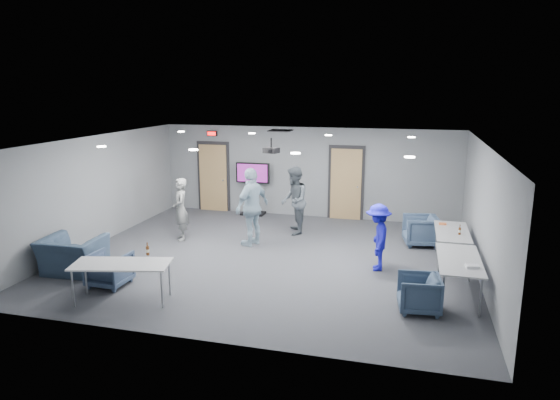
% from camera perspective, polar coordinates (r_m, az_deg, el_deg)
% --- Properties ---
extents(floor, '(9.00, 9.00, 0.00)m').
position_cam_1_polar(floor, '(11.61, -1.11, -6.59)').
color(floor, '#34363B').
rests_on(floor, ground).
extents(ceiling, '(9.00, 9.00, 0.00)m').
position_cam_1_polar(ceiling, '(11.02, -1.17, 6.78)').
color(ceiling, silver).
rests_on(ceiling, wall_back).
extents(wall_back, '(9.00, 0.02, 2.70)m').
position_cam_1_polar(wall_back, '(15.05, 3.07, 3.19)').
color(wall_back, slate).
rests_on(wall_back, floor).
extents(wall_front, '(9.00, 0.02, 2.70)m').
position_cam_1_polar(wall_front, '(7.62, -9.52, -6.55)').
color(wall_front, slate).
rests_on(wall_front, floor).
extents(wall_left, '(0.02, 8.00, 2.70)m').
position_cam_1_polar(wall_left, '(13.19, -20.29, 1.04)').
color(wall_left, slate).
rests_on(wall_left, floor).
extents(wall_right, '(0.02, 8.00, 2.70)m').
position_cam_1_polar(wall_right, '(10.92, 22.20, -1.42)').
color(wall_right, slate).
rests_on(wall_right, floor).
extents(door_left, '(1.06, 0.17, 2.24)m').
position_cam_1_polar(door_left, '(15.94, -7.60, 2.60)').
color(door_left, black).
rests_on(door_left, wall_back).
extents(door_right, '(1.06, 0.17, 2.24)m').
position_cam_1_polar(door_right, '(14.86, 7.55, 1.86)').
color(door_right, black).
rests_on(door_right, wall_back).
extents(exit_sign, '(0.32, 0.08, 0.16)m').
position_cam_1_polar(exit_sign, '(15.74, -7.78, 7.54)').
color(exit_sign, black).
rests_on(exit_sign, wall_back).
extents(hvac_diffuser, '(0.60, 0.60, 0.03)m').
position_cam_1_polar(hvac_diffuser, '(13.84, 0.05, 7.94)').
color(hvac_diffuser, black).
rests_on(hvac_diffuser, ceiling).
extents(downlights, '(6.18, 3.78, 0.02)m').
position_cam_1_polar(downlights, '(11.02, -1.17, 6.70)').
color(downlights, white).
rests_on(downlights, ceiling).
extents(person_a, '(0.63, 0.70, 1.61)m').
position_cam_1_polar(person_a, '(12.98, -11.29, -1.06)').
color(person_a, gray).
rests_on(person_a, floor).
extents(person_b, '(0.88, 1.02, 1.81)m').
position_cam_1_polar(person_b, '(13.26, 1.61, -0.07)').
color(person_b, '#4D555C').
rests_on(person_b, floor).
extents(person_c, '(0.87, 1.23, 1.95)m').
position_cam_1_polar(person_c, '(12.30, -3.20, -0.78)').
color(person_c, '#9DB9CA').
rests_on(person_c, floor).
extents(person_d, '(0.63, 0.98, 1.44)m').
position_cam_1_polar(person_d, '(10.87, 11.12, -4.20)').
color(person_d, '#1C1CB9').
rests_on(person_d, floor).
extents(chair_right_a, '(0.94, 0.92, 0.75)m').
position_cam_1_polar(chair_right_a, '(12.89, 15.77, -3.37)').
color(chair_right_a, '#3E516B').
rests_on(chair_right_a, floor).
extents(chair_right_c, '(0.79, 0.78, 0.66)m').
position_cam_1_polar(chair_right_c, '(9.20, 15.58, -10.24)').
color(chair_right_c, '#37485F').
rests_on(chair_right_c, floor).
extents(chair_front_a, '(0.75, 0.77, 0.68)m').
position_cam_1_polar(chair_front_a, '(10.51, -18.90, -7.47)').
color(chair_front_a, '#3B4B65').
rests_on(chair_front_a, floor).
extents(chair_front_b, '(1.25, 1.10, 0.78)m').
position_cam_1_polar(chair_front_b, '(11.44, -22.61, -5.85)').
color(chair_front_b, '#334559').
rests_on(chair_front_b, floor).
extents(table_right_a, '(0.72, 1.72, 0.73)m').
position_cam_1_polar(table_right_a, '(11.74, 19.08, -3.60)').
color(table_right_a, '#A3A6A8').
rests_on(table_right_a, floor).
extents(table_right_b, '(0.77, 1.85, 0.73)m').
position_cam_1_polar(table_right_b, '(9.93, 19.80, -6.58)').
color(table_right_b, '#A3A6A8').
rests_on(table_right_b, floor).
extents(table_front_left, '(1.87, 1.12, 0.73)m').
position_cam_1_polar(table_front_left, '(9.57, -17.68, -7.17)').
color(table_front_left, '#A3A6A8').
rests_on(table_front_left, floor).
extents(bottle_front, '(0.07, 0.07, 0.25)m').
position_cam_1_polar(bottle_front, '(9.84, -14.90, -5.60)').
color(bottle_front, '#552A0E').
rests_on(bottle_front, table_front_left).
extents(bottle_right, '(0.06, 0.06, 0.22)m').
position_cam_1_polar(bottle_right, '(11.49, 19.85, -3.34)').
color(bottle_right, '#552A0E').
rests_on(bottle_right, table_right_a).
extents(snack_box, '(0.17, 0.11, 0.04)m').
position_cam_1_polar(snack_box, '(12.20, 18.09, -2.60)').
color(snack_box, '#D56A35').
rests_on(snack_box, table_right_a).
extents(wrapper, '(0.24, 0.18, 0.05)m').
position_cam_1_polar(wrapper, '(9.52, 21.12, -7.09)').
color(wrapper, silver).
rests_on(wrapper, table_right_b).
extents(tv_stand, '(1.05, 0.50, 1.61)m').
position_cam_1_polar(tv_stand, '(15.30, -3.13, 1.68)').
color(tv_stand, black).
rests_on(tv_stand, floor).
extents(projector, '(0.39, 0.36, 0.35)m').
position_cam_1_polar(projector, '(11.78, -1.01, 5.72)').
color(projector, black).
rests_on(projector, ceiling).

